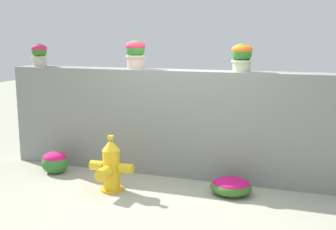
{
  "coord_description": "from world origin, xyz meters",
  "views": [
    {
      "loc": [
        1.72,
        -4.88,
        2.03
      ],
      "look_at": [
        -0.23,
        0.7,
        0.93
      ],
      "focal_mm": 44.58,
      "sensor_mm": 36.0,
      "label": 1
    }
  ],
  "objects_px": {
    "potted_plant_0": "(39,53)",
    "flower_bush_right": "(55,161)",
    "fire_hydrant": "(111,167)",
    "flower_bush_left": "(231,186)",
    "potted_plant_1": "(135,52)",
    "potted_plant_2": "(242,55)"
  },
  "relations": [
    {
      "from": "fire_hydrant",
      "to": "potted_plant_0",
      "type": "bearing_deg",
      "value": 149.94
    },
    {
      "from": "potted_plant_1",
      "to": "fire_hydrant",
      "type": "height_order",
      "value": "potted_plant_1"
    },
    {
      "from": "flower_bush_left",
      "to": "fire_hydrant",
      "type": "bearing_deg",
      "value": -165.43
    },
    {
      "from": "flower_bush_right",
      "to": "fire_hydrant",
      "type": "bearing_deg",
      "value": -19.55
    },
    {
      "from": "potted_plant_1",
      "to": "flower_bush_right",
      "type": "relative_size",
      "value": 1.05
    },
    {
      "from": "potted_plant_0",
      "to": "flower_bush_left",
      "type": "distance_m",
      "value": 3.78
    },
    {
      "from": "potted_plant_1",
      "to": "potted_plant_2",
      "type": "relative_size",
      "value": 1.1
    },
    {
      "from": "flower_bush_left",
      "to": "flower_bush_right",
      "type": "distance_m",
      "value": 2.71
    },
    {
      "from": "potted_plant_2",
      "to": "flower_bush_right",
      "type": "relative_size",
      "value": 0.95
    },
    {
      "from": "potted_plant_0",
      "to": "flower_bush_right",
      "type": "relative_size",
      "value": 0.91
    },
    {
      "from": "potted_plant_0",
      "to": "potted_plant_2",
      "type": "relative_size",
      "value": 0.95
    },
    {
      "from": "potted_plant_0",
      "to": "potted_plant_1",
      "type": "xyz_separation_m",
      "value": [
        1.71,
        0.0,
        0.03
      ]
    },
    {
      "from": "potted_plant_0",
      "to": "fire_hydrant",
      "type": "xyz_separation_m",
      "value": [
        1.78,
        -1.03,
        -1.45
      ]
    },
    {
      "from": "flower_bush_right",
      "to": "potted_plant_1",
      "type": "bearing_deg",
      "value": 29.66
    },
    {
      "from": "potted_plant_1",
      "to": "flower_bush_right",
      "type": "bearing_deg",
      "value": -150.34
    },
    {
      "from": "potted_plant_2",
      "to": "fire_hydrant",
      "type": "bearing_deg",
      "value": -147.42
    },
    {
      "from": "potted_plant_1",
      "to": "flower_bush_left",
      "type": "height_order",
      "value": "potted_plant_1"
    },
    {
      "from": "potted_plant_1",
      "to": "fire_hydrant",
      "type": "relative_size",
      "value": 0.57
    },
    {
      "from": "fire_hydrant",
      "to": "flower_bush_right",
      "type": "xyz_separation_m",
      "value": [
        -1.16,
        0.41,
        -0.16
      ]
    },
    {
      "from": "potted_plant_2",
      "to": "flower_bush_right",
      "type": "height_order",
      "value": "potted_plant_2"
    },
    {
      "from": "potted_plant_1",
      "to": "potted_plant_2",
      "type": "bearing_deg",
      "value": -1.65
    },
    {
      "from": "fire_hydrant",
      "to": "flower_bush_left",
      "type": "relative_size",
      "value": 1.39
    }
  ]
}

